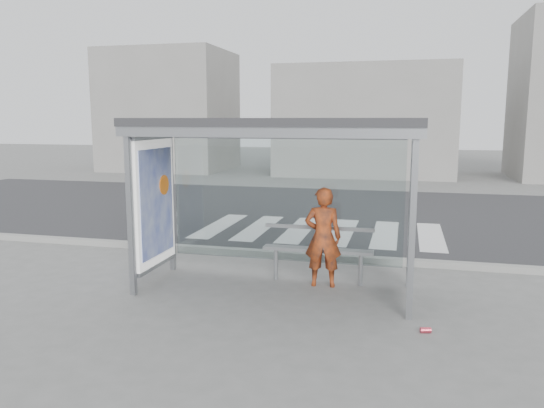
{
  "coord_description": "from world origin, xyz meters",
  "views": [
    {
      "loc": [
        1.87,
        -7.59,
        2.61
      ],
      "look_at": [
        -0.09,
        0.2,
        1.31
      ],
      "focal_mm": 35.0,
      "sensor_mm": 36.0,
      "label": 1
    }
  ],
  "objects_px": {
    "person": "(323,237)",
    "soda_can": "(426,330)",
    "bench": "(318,250)",
    "bus_shelter": "(251,161)"
  },
  "relations": [
    {
      "from": "soda_can",
      "to": "bench",
      "type": "bearing_deg",
      "value": 133.58
    },
    {
      "from": "bench",
      "to": "bus_shelter",
      "type": "bearing_deg",
      "value": -151.08
    },
    {
      "from": "bench",
      "to": "person",
      "type": "bearing_deg",
      "value": -57.58
    },
    {
      "from": "person",
      "to": "soda_can",
      "type": "xyz_separation_m",
      "value": [
        1.52,
        -1.54,
        -0.75
      ]
    },
    {
      "from": "bus_shelter",
      "to": "soda_can",
      "type": "bearing_deg",
      "value": -24.77
    },
    {
      "from": "bus_shelter",
      "to": "person",
      "type": "distance_m",
      "value": 1.63
    },
    {
      "from": "person",
      "to": "bench",
      "type": "distance_m",
      "value": 0.31
    },
    {
      "from": "bus_shelter",
      "to": "soda_can",
      "type": "height_order",
      "value": "bus_shelter"
    },
    {
      "from": "person",
      "to": "bench",
      "type": "relative_size",
      "value": 0.89
    },
    {
      "from": "bus_shelter",
      "to": "bench",
      "type": "height_order",
      "value": "bus_shelter"
    }
  ]
}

